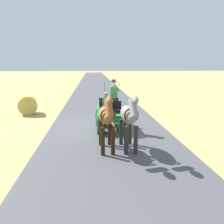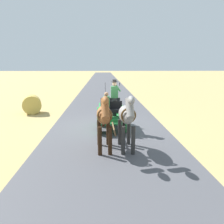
{
  "view_description": "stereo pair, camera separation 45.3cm",
  "coord_description": "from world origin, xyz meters",
  "px_view_note": "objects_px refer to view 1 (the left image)",
  "views": [
    {
      "loc": [
        0.75,
        11.88,
        3.23
      ],
      "look_at": [
        -0.13,
        1.55,
        1.1
      ],
      "focal_mm": 37.65,
      "sensor_mm": 36.0,
      "label": 1
    },
    {
      "loc": [
        0.3,
        11.91,
        3.23
      ],
      "look_at": [
        -0.13,
        1.55,
        1.1
      ],
      "focal_mm": 37.65,
      "sensor_mm": 36.0,
      "label": 2
    }
  ],
  "objects_px": {
    "horse_drawn_carriage": "(110,113)",
    "horse_off_side": "(107,117)",
    "horse_near_side": "(129,116)",
    "hay_bale": "(27,105)"
  },
  "relations": [
    {
      "from": "horse_near_side",
      "to": "hay_bale",
      "type": "distance_m",
      "value": 9.05
    },
    {
      "from": "horse_near_side",
      "to": "horse_drawn_carriage",
      "type": "bearing_deg",
      "value": -81.29
    },
    {
      "from": "horse_near_side",
      "to": "horse_off_side",
      "type": "height_order",
      "value": "same"
    },
    {
      "from": "hay_bale",
      "to": "horse_drawn_carriage",
      "type": "bearing_deg",
      "value": 141.53
    },
    {
      "from": "horse_drawn_carriage",
      "to": "hay_bale",
      "type": "height_order",
      "value": "horse_drawn_carriage"
    },
    {
      "from": "horse_off_side",
      "to": "horse_drawn_carriage",
      "type": "bearing_deg",
      "value": -96.96
    },
    {
      "from": "horse_drawn_carriage",
      "to": "horse_off_side",
      "type": "height_order",
      "value": "horse_drawn_carriage"
    },
    {
      "from": "horse_off_side",
      "to": "hay_bale",
      "type": "xyz_separation_m",
      "value": [
        4.75,
        -7.1,
        -0.72
      ]
    },
    {
      "from": "horse_off_side",
      "to": "hay_bale",
      "type": "distance_m",
      "value": 8.57
    },
    {
      "from": "horse_near_side",
      "to": "horse_off_side",
      "type": "bearing_deg",
      "value": 0.89
    }
  ]
}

